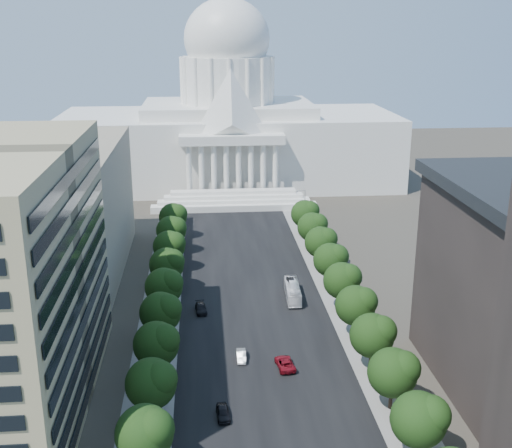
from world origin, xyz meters
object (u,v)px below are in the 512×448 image
object	(u,v)px
car_dark_b	(201,308)
car_dark_a	(223,413)
city_bus	(293,291)
car_red	(285,363)
car_silver	(241,356)

from	to	relation	value
car_dark_b	car_dark_a	bearing A→B (deg)	-90.90
city_bus	car_dark_a	bearing A→B (deg)	-108.57
car_dark_a	car_red	xyz separation A→B (m)	(11.08, 13.60, 0.02)
car_silver	car_dark_b	size ratio (longest dim) A/B	0.85
car_silver	car_red	xyz separation A→B (m)	(7.27, -3.36, 0.08)
car_dark_a	car_dark_b	xyz separation A→B (m)	(-3.15, 37.01, -0.04)
car_dark_a	city_bus	distance (m)	45.22
car_silver	car_red	size ratio (longest dim) A/B	0.76
car_red	city_bus	distance (m)	29.03
car_red	city_bus	world-z (taller)	city_bus
car_silver	car_red	distance (m)	8.01
car_dark_a	city_bus	xyz separation A→B (m)	(16.42, 42.13, 0.84)
car_red	car_dark_b	xyz separation A→B (m)	(-14.23, 23.40, -0.06)
city_bus	car_red	bearing A→B (deg)	-97.89
car_silver	car_red	world-z (taller)	car_red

